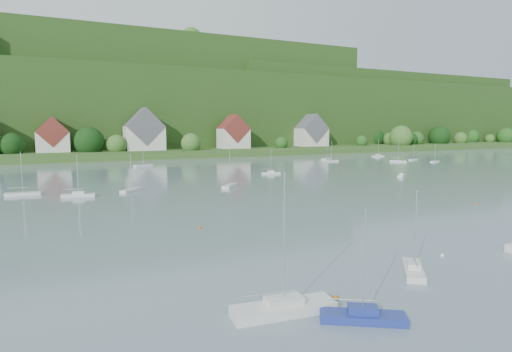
# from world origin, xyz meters

# --- Properties ---
(far_shore_strip) EXTENTS (600.00, 60.00, 3.00)m
(far_shore_strip) POSITION_xyz_m (0.00, 200.00, 1.50)
(far_shore_strip) COLOR #254C1C
(far_shore_strip) RESTS_ON ground
(forested_ridge) EXTENTS (620.00, 181.22, 69.89)m
(forested_ridge) POSITION_xyz_m (0.39, 268.57, 22.89)
(forested_ridge) COLOR #1E4014
(forested_ridge) RESTS_ON ground
(village_building_1) EXTENTS (12.00, 9.36, 14.00)m
(village_building_1) POSITION_xyz_m (-30.00, 189.00, 8.75)
(village_building_1) COLOR beige
(village_building_1) RESTS_ON far_shore_strip
(village_building_2) EXTENTS (16.00, 11.44, 18.00)m
(village_building_2) POSITION_xyz_m (5.00, 188.00, 10.27)
(village_building_2) COLOR beige
(village_building_2) RESTS_ON far_shore_strip
(village_building_3) EXTENTS (13.00, 10.40, 15.50)m
(village_building_3) POSITION_xyz_m (45.00, 186.00, 9.43)
(village_building_3) COLOR beige
(village_building_3) RESTS_ON far_shore_strip
(village_building_4) EXTENTS (15.00, 10.40, 16.50)m
(village_building_4) POSITION_xyz_m (90.00, 190.00, 9.59)
(village_building_4) COLOR beige
(village_building_4) RESTS_ON far_shore_strip
(near_sailboat_0) EXTENTS (7.49, 2.79, 9.88)m
(near_sailboat_0) POSITION_xyz_m (-14.02, 31.44, 0.49)
(near_sailboat_0) COLOR silver
(near_sailboat_0) RESTS_ON ground
(near_sailboat_1) EXTENTS (5.62, 4.29, 7.60)m
(near_sailboat_1) POSITION_xyz_m (-9.81, 28.23, 0.42)
(near_sailboat_1) COLOR navy
(near_sailboat_1) RESTS_ON ground
(near_sailboat_3) EXTENTS (4.73, 5.18, 7.42)m
(near_sailboat_3) POSITION_xyz_m (0.28, 33.62, 0.42)
(near_sailboat_3) COLOR silver
(near_sailboat_3) RESTS_ON ground
(mooring_buoy_0) EXTENTS (0.41, 0.41, 0.41)m
(mooring_buoy_0) POSITION_xyz_m (-9.30, 31.91, 0.00)
(mooring_buoy_0) COLOR #D96000
(mooring_buoy_0) RESTS_ON ground
(mooring_buoy_1) EXTENTS (0.38, 0.38, 0.38)m
(mooring_buoy_1) POSITION_xyz_m (6.52, 35.92, 0.00)
(mooring_buoy_1) COLOR white
(mooring_buoy_1) RESTS_ON ground
(mooring_buoy_2) EXTENTS (0.38, 0.38, 0.38)m
(mooring_buoy_2) POSITION_xyz_m (35.40, 54.02, 0.00)
(mooring_buoy_2) COLOR #D96000
(mooring_buoy_2) RESTS_ON ground
(mooring_buoy_3) EXTENTS (0.41, 0.41, 0.41)m
(mooring_buoy_3) POSITION_xyz_m (-11.91, 57.38, 0.00)
(mooring_buoy_3) COLOR #D96000
(mooring_buoy_3) RESTS_ON ground
(mooring_buoy_5) EXTENTS (0.48, 0.48, 0.48)m
(mooring_buoy_5) POSITION_xyz_m (-13.25, 31.80, 0.00)
(mooring_buoy_5) COLOR #D96000
(mooring_buoy_5) RESTS_ON ground
(far_sailboat_cluster) EXTENTS (184.13, 61.81, 8.71)m
(far_sailboat_cluster) POSITION_xyz_m (5.23, 120.23, 0.37)
(far_sailboat_cluster) COLOR silver
(far_sailboat_cluster) RESTS_ON ground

